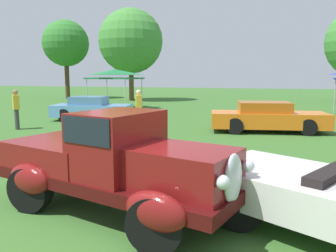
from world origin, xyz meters
TOP-DOWN VIEW (x-y plane):
  - ground_plane at (0.00, 0.00)m, footprint 120.00×120.00m
  - feature_pickup_truck at (0.06, 0.11)m, footprint 4.50×2.62m
  - show_car_skyblue at (-6.58, 10.62)m, footprint 4.21×2.50m
  - show_car_orange at (2.15, 9.54)m, footprint 4.82×2.55m
  - spectator_near_truck at (-3.01, 8.40)m, footprint 0.40×0.47m
  - spectator_by_row at (-8.02, 6.96)m, footprint 0.46×0.45m
  - canopy_tent_left_field at (-8.18, 16.57)m, footprint 3.09×3.09m
  - treeline_far_left at (-17.85, 25.12)m, footprint 4.56×4.56m
  - treeline_mid_left at (-10.56, 24.59)m, footprint 5.85×5.85m

SIDE VIEW (x-z plane):
  - ground_plane at x=0.00m, z-range 0.00..0.00m
  - show_car_skyblue at x=-6.58m, z-range -0.01..1.21m
  - show_car_orange at x=2.15m, z-range -0.01..1.21m
  - feature_pickup_truck at x=0.06m, z-range 0.02..1.72m
  - spectator_near_truck at x=-3.01m, z-range 0.07..1.76m
  - spectator_by_row at x=-8.02m, z-range 0.07..1.76m
  - canopy_tent_left_field at x=-8.18m, z-range 1.07..3.78m
  - treeline_mid_left at x=-10.56m, z-range 1.23..9.57m
  - treeline_far_left at x=-17.85m, z-range 1.57..9.34m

